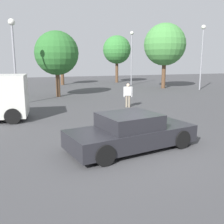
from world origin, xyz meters
TOP-DOWN VIEW (x-y plane):
  - ground_plane at (0.00, 0.00)m, footprint 80.00×80.00m
  - sedan_foreground at (-0.04, 0.23)m, footprint 4.66×2.58m
  - dog at (2.19, 1.99)m, footprint 0.56×0.48m
  - pedestrian at (2.96, 7.58)m, footprint 0.53×0.38m
  - light_post_near at (-3.80, 10.97)m, footprint 0.44×0.44m
  - light_post_mid at (9.25, 21.48)m, footprint 0.44×0.44m
  - light_post_far at (13.87, 14.46)m, footprint 0.44×0.44m
  - tree_back_left at (1.33, 24.38)m, footprint 2.82×2.82m
  - tree_back_center at (8.86, 25.50)m, footprint 3.71×3.71m
  - tree_back_right at (11.02, 16.89)m, footprint 4.38×4.38m
  - tree_far_right at (-0.60, 14.04)m, footprint 3.53×3.53m

SIDE VIEW (x-z plane):
  - ground_plane at x=0.00m, z-range 0.00..0.00m
  - dog at x=2.19m, z-range 0.05..0.47m
  - sedan_foreground at x=-0.04m, z-range -0.04..1.19m
  - pedestrian at x=2.96m, z-range 0.14..1.67m
  - tree_far_right at x=-0.60m, z-range 0.88..6.19m
  - tree_back_left at x=1.33m, z-range 1.13..6.29m
  - light_post_near at x=-3.80m, z-range 1.07..6.69m
  - light_post_mid at x=9.25m, z-range 1.14..7.47m
  - tree_back_center at x=8.86m, z-range 1.22..7.43m
  - light_post_far at x=13.87m, z-range 1.14..7.54m
  - tree_back_right at x=11.02m, z-range 1.19..7.97m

